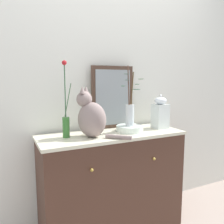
{
  "coord_description": "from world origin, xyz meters",
  "views": [
    {
      "loc": [
        -0.82,
        -1.69,
        1.31
      ],
      "look_at": [
        0.0,
        0.0,
        1.05
      ],
      "focal_mm": 37.01,
      "sensor_mm": 36.0,
      "label": 1
    }
  ],
  "objects_px": {
    "mirror_leaning": "(113,97)",
    "vase_slim_green": "(66,120)",
    "bowl_porcelain": "(130,129)",
    "cat_sitting": "(91,117)",
    "sideboard": "(112,182)",
    "jar_lidded_porcelain": "(160,113)",
    "vase_glass_clear": "(130,111)"
  },
  "relations": [
    {
      "from": "sideboard",
      "to": "cat_sitting",
      "type": "relative_size",
      "value": 3.08
    },
    {
      "from": "bowl_porcelain",
      "to": "jar_lidded_porcelain",
      "type": "height_order",
      "value": "jar_lidded_porcelain"
    },
    {
      "from": "cat_sitting",
      "to": "vase_glass_clear",
      "type": "height_order",
      "value": "vase_glass_clear"
    },
    {
      "from": "vase_slim_green",
      "to": "bowl_porcelain",
      "type": "distance_m",
      "value": 0.56
    },
    {
      "from": "cat_sitting",
      "to": "vase_slim_green",
      "type": "distance_m",
      "value": 0.19
    },
    {
      "from": "sideboard",
      "to": "bowl_porcelain",
      "type": "relative_size",
      "value": 5.25
    },
    {
      "from": "mirror_leaning",
      "to": "bowl_porcelain",
      "type": "distance_m",
      "value": 0.33
    },
    {
      "from": "cat_sitting",
      "to": "jar_lidded_porcelain",
      "type": "height_order",
      "value": "cat_sitting"
    },
    {
      "from": "cat_sitting",
      "to": "jar_lidded_porcelain",
      "type": "relative_size",
      "value": 1.27
    },
    {
      "from": "vase_slim_green",
      "to": "cat_sitting",
      "type": "bearing_deg",
      "value": -21.12
    },
    {
      "from": "sideboard",
      "to": "jar_lidded_porcelain",
      "type": "bearing_deg",
      "value": -0.49
    },
    {
      "from": "mirror_leaning",
      "to": "cat_sitting",
      "type": "xyz_separation_m",
      "value": [
        -0.3,
        -0.24,
        -0.12
      ]
    },
    {
      "from": "jar_lidded_porcelain",
      "to": "sideboard",
      "type": "bearing_deg",
      "value": 179.51
    },
    {
      "from": "mirror_leaning",
      "to": "cat_sitting",
      "type": "bearing_deg",
      "value": -141.71
    },
    {
      "from": "cat_sitting",
      "to": "sideboard",
      "type": "bearing_deg",
      "value": 10.95
    },
    {
      "from": "cat_sitting",
      "to": "bowl_porcelain",
      "type": "bearing_deg",
      "value": 5.61
    },
    {
      "from": "vase_slim_green",
      "to": "jar_lidded_porcelain",
      "type": "distance_m",
      "value": 0.87
    },
    {
      "from": "vase_glass_clear",
      "to": "vase_slim_green",
      "type": "bearing_deg",
      "value": 176.45
    },
    {
      "from": "sideboard",
      "to": "mirror_leaning",
      "type": "xyz_separation_m",
      "value": [
        0.1,
        0.2,
        0.72
      ]
    },
    {
      "from": "sideboard",
      "to": "bowl_porcelain",
      "type": "height_order",
      "value": "bowl_porcelain"
    },
    {
      "from": "vase_slim_green",
      "to": "vase_glass_clear",
      "type": "xyz_separation_m",
      "value": [
        0.55,
        -0.03,
        0.04
      ]
    },
    {
      "from": "jar_lidded_porcelain",
      "to": "vase_slim_green",
      "type": "bearing_deg",
      "value": 177.66
    },
    {
      "from": "mirror_leaning",
      "to": "vase_glass_clear",
      "type": "distance_m",
      "value": 0.24
    },
    {
      "from": "cat_sitting",
      "to": "bowl_porcelain",
      "type": "distance_m",
      "value": 0.39
    },
    {
      "from": "mirror_leaning",
      "to": "vase_slim_green",
      "type": "xyz_separation_m",
      "value": [
        -0.48,
        -0.17,
        -0.15
      ]
    },
    {
      "from": "bowl_porcelain",
      "to": "vase_glass_clear",
      "type": "height_order",
      "value": "vase_glass_clear"
    },
    {
      "from": "cat_sitting",
      "to": "bowl_porcelain",
      "type": "xyz_separation_m",
      "value": [
        0.37,
        0.04,
        -0.14
      ]
    },
    {
      "from": "bowl_porcelain",
      "to": "vase_glass_clear",
      "type": "relative_size",
      "value": 0.45
    },
    {
      "from": "jar_lidded_porcelain",
      "to": "mirror_leaning",
      "type": "bearing_deg",
      "value": 152.6
    },
    {
      "from": "bowl_porcelain",
      "to": "jar_lidded_porcelain",
      "type": "bearing_deg",
      "value": -0.36
    },
    {
      "from": "cat_sitting",
      "to": "vase_glass_clear",
      "type": "distance_m",
      "value": 0.37
    },
    {
      "from": "mirror_leaning",
      "to": "bowl_porcelain",
      "type": "relative_size",
      "value": 2.44
    }
  ]
}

